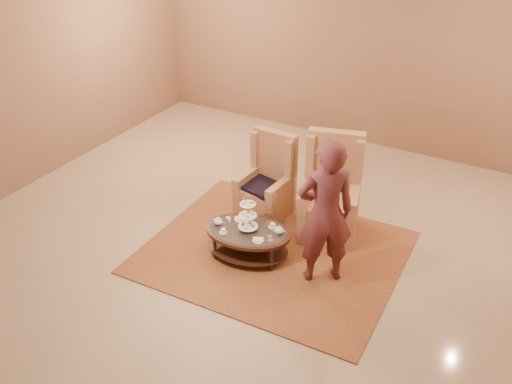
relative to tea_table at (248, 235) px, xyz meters
The scene contains 9 objects.
ground 0.34m from the tea_table, 29.57° to the left, with size 8.00×8.00×0.00m, color tan.
ceiling 0.34m from the tea_table, 29.57° to the left, with size 8.00×8.00×0.02m, color silver.
wall_back 4.26m from the tea_table, 89.52° to the left, with size 8.00×0.04×3.50m, color #8F674E.
wall_left 4.21m from the tea_table, behind, with size 0.04×8.00×3.50m, color #8F674E.
rug 0.47m from the tea_table, 42.99° to the left, with size 3.27×2.75×0.02m.
tea_table is the anchor object (origin of this frame).
armchair_left 1.09m from the tea_table, 105.13° to the left, with size 0.70×0.72×1.22m.
armchair_right 1.27m from the tea_table, 58.55° to the left, with size 0.93×0.95×1.40m.
person 1.16m from the tea_table, ahead, with size 0.81×0.77×1.86m.
Camera 1 is at (2.97, -5.15, 4.45)m, focal length 40.00 mm.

